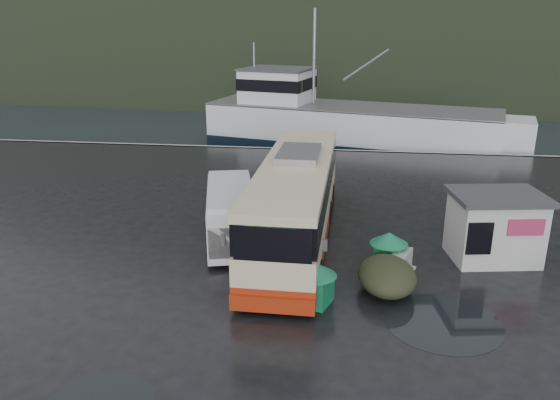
# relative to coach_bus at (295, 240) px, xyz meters

# --- Properties ---
(ground) EXTENTS (160.00, 160.00, 0.00)m
(ground) POSITION_rel_coach_bus_xyz_m (0.13, -2.90, 0.00)
(ground) COLOR black
(ground) RESTS_ON ground
(harbor_water) EXTENTS (300.00, 180.00, 0.02)m
(harbor_water) POSITION_rel_coach_bus_xyz_m (0.13, 107.10, 0.00)
(harbor_water) COLOR black
(harbor_water) RESTS_ON ground
(quay_edge) EXTENTS (160.00, 0.60, 1.50)m
(quay_edge) POSITION_rel_coach_bus_xyz_m (0.13, 17.10, 0.00)
(quay_edge) COLOR #999993
(quay_edge) RESTS_ON ground
(headland) EXTENTS (780.00, 540.00, 570.00)m
(headland) POSITION_rel_coach_bus_xyz_m (10.13, 247.10, 0.00)
(headland) COLOR black
(headland) RESTS_ON ground
(coach_bus) EXTENTS (3.47, 13.41, 3.79)m
(coach_bus) POSITION_rel_coach_bus_xyz_m (0.00, 0.00, 0.00)
(coach_bus) COLOR beige
(coach_bus) RESTS_ON ground
(white_van) EXTENTS (3.37, 6.24, 2.48)m
(white_van) POSITION_rel_coach_bus_xyz_m (-2.77, -0.47, 0.00)
(white_van) COLOR silver
(white_van) RESTS_ON ground
(waste_bin_left) EXTENTS (1.21, 1.21, 1.47)m
(waste_bin_left) POSITION_rel_coach_bus_xyz_m (3.86, -2.33, 0.00)
(waste_bin_left) COLOR #147147
(waste_bin_left) RESTS_ON ground
(waste_bin_right) EXTENTS (1.40, 1.40, 1.52)m
(waste_bin_right) POSITION_rel_coach_bus_xyz_m (1.21, -5.46, 0.00)
(waste_bin_right) COLOR #147147
(waste_bin_right) RESTS_ON ground
(dome_tent) EXTENTS (2.24, 3.01, 1.13)m
(dome_tent) POSITION_rel_coach_bus_xyz_m (3.71, -4.21, 0.00)
(dome_tent) COLOR #2B2F1C
(dome_tent) RESTS_ON ground
(ticket_kiosk) EXTENTS (3.93, 3.22, 2.77)m
(ticket_kiosk) POSITION_rel_coach_bus_xyz_m (8.07, -0.95, 0.00)
(ticket_kiosk) COLOR beige
(ticket_kiosk) RESTS_ON ground
(jersey_barrier_a) EXTENTS (1.46, 1.98, 0.89)m
(jersey_barrier_a) POSITION_rel_coach_bus_xyz_m (4.24, -2.99, 0.00)
(jersey_barrier_a) COLOR #999993
(jersey_barrier_a) RESTS_ON ground
(fishing_trawler) EXTENTS (29.38, 13.06, 11.49)m
(fishing_trawler) POSITION_rel_coach_bus_xyz_m (2.20, 24.25, 0.00)
(fishing_trawler) COLOR silver
(fishing_trawler) RESTS_ON ground
(puddles) EXTENTS (12.59, 8.47, 0.01)m
(puddles) POSITION_rel_coach_bus_xyz_m (2.13, -8.01, 0.01)
(puddles) COLOR black
(puddles) RESTS_ON ground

